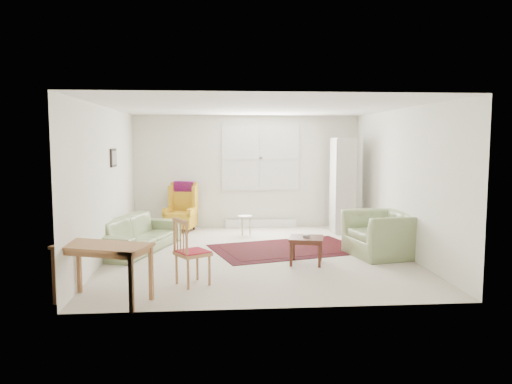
{
  "coord_description": "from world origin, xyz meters",
  "views": [
    {
      "loc": [
        -0.7,
        -8.37,
        1.96
      ],
      "look_at": [
        0.0,
        0.3,
        1.05
      ],
      "focal_mm": 35.0,
      "sensor_mm": 36.0,
      "label": 1
    }
  ],
  "objects": [
    {
      "name": "sofa",
      "position": [
        -2.1,
        0.48,
        0.42
      ],
      "size": [
        1.44,
        2.21,
        0.83
      ],
      "primitive_type": "imported",
      "rotation": [
        0.0,
        0.0,
        1.24
      ],
      "color": "gray",
      "rests_on": "ground"
    },
    {
      "name": "cabinet",
      "position": [
        1.99,
        1.98,
        1.0
      ],
      "size": [
        0.47,
        0.83,
        2.0
      ],
      "primitive_type": null,
      "rotation": [
        0.0,
        0.0,
        -0.06
      ],
      "color": "silver",
      "rests_on": "ground"
    },
    {
      "name": "armchair",
      "position": [
        2.1,
        -0.25,
        0.44
      ],
      "size": [
        1.2,
        1.32,
        0.89
      ],
      "primitive_type": "imported",
      "rotation": [
        0.0,
        0.0,
        -1.37
      ],
      "color": "gray",
      "rests_on": "ground"
    },
    {
      "name": "coffee_table",
      "position": [
        0.72,
        -0.67,
        0.22
      ],
      "size": [
        0.64,
        0.64,
        0.43
      ],
      "primitive_type": null,
      "rotation": [
        0.0,
        0.0,
        -0.24
      ],
      "color": "#471F15",
      "rests_on": "ground"
    },
    {
      "name": "wingback_chair",
      "position": [
        -1.46,
        2.35,
        0.53
      ],
      "size": [
        0.75,
        0.78,
        1.06
      ],
      "primitive_type": null,
      "rotation": [
        0.0,
        0.0,
        -0.25
      ],
      "color": "gold",
      "rests_on": "ground"
    },
    {
      "name": "room",
      "position": [
        0.02,
        0.21,
        1.26
      ],
      "size": [
        5.04,
        5.54,
        2.51
      ],
      "color": "beige",
      "rests_on": "ground"
    },
    {
      "name": "desk_chair",
      "position": [
        -1.02,
        -1.7,
        0.46
      ],
      "size": [
        0.55,
        0.55,
        0.92
      ],
      "primitive_type": null,
      "rotation": [
        0.0,
        0.0,
        2.13
      ],
      "color": "#A46F42",
      "rests_on": "ground"
    },
    {
      "name": "desk",
      "position": [
        -2.07,
        -2.35,
        0.35
      ],
      "size": [
        1.25,
        0.93,
        0.71
      ],
      "primitive_type": null,
      "rotation": [
        0.0,
        0.0,
        -0.37
      ],
      "color": "#A46F42",
      "rests_on": "ground"
    },
    {
      "name": "rug",
      "position": [
        0.57,
        0.39,
        0.01
      ],
      "size": [
        2.94,
        2.3,
        0.03
      ],
      "primitive_type": null,
      "rotation": [
        0.0,
        0.0,
        0.27
      ],
      "color": "black",
      "rests_on": "ground"
    },
    {
      "name": "stool",
      "position": [
        -0.11,
        1.81,
        0.2
      ],
      "size": [
        0.32,
        0.32,
        0.4
      ],
      "primitive_type": null,
      "rotation": [
        0.0,
        0.0,
        -0.09
      ],
      "color": "white",
      "rests_on": "ground"
    }
  ]
}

